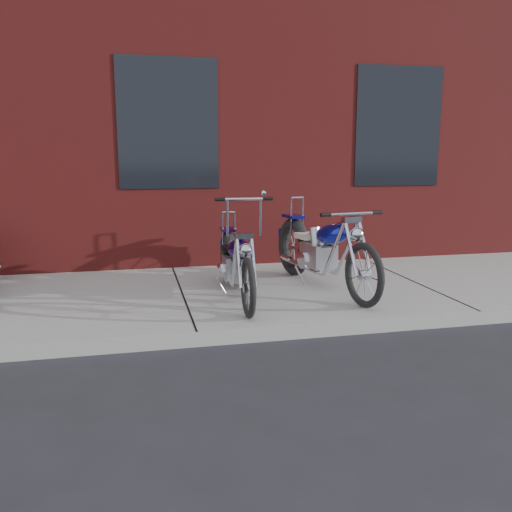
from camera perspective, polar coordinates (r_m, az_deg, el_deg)
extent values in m
plane|color=#2A2A30|center=(5.17, -6.20, -9.53)|extent=(120.00, 120.00, 0.00)
cube|color=gray|center=(6.58, -7.78, -4.48)|extent=(22.00, 3.00, 0.15)
cube|color=maroon|center=(13.03, -11.05, 20.26)|extent=(22.00, 10.00, 8.00)
torus|color=black|center=(6.74, -2.78, -0.38)|extent=(0.16, 0.69, 0.68)
torus|color=black|center=(5.31, -0.57, -3.75)|extent=(0.09, 0.62, 0.62)
cube|color=#ACB1B7|center=(6.15, -2.00, -1.53)|extent=(0.28, 0.39, 0.28)
ellipsoid|color=#21065D|center=(5.84, -1.63, 0.57)|extent=(0.27, 0.53, 0.29)
cube|color=black|center=(6.36, -2.35, 0.60)|extent=(0.24, 0.27, 0.06)
cylinder|color=silver|center=(5.37, -0.79, -0.87)|extent=(0.05, 0.28, 0.51)
cylinder|color=silver|center=(5.40, -1.03, 5.93)|extent=(0.52, 0.05, 0.03)
cylinder|color=silver|center=(6.61, -2.72, 2.56)|extent=(0.02, 0.02, 0.46)
cylinder|color=silver|center=(6.40, -1.27, -2.18)|extent=(0.08, 0.85, 0.05)
torus|color=black|center=(7.24, 4.55, 0.77)|extent=(0.28, 0.80, 0.79)
torus|color=black|center=(5.79, 12.16, -2.30)|extent=(0.19, 0.71, 0.71)
cube|color=#ACB1B7|center=(6.63, 7.25, -0.28)|extent=(0.37, 0.48, 0.33)
ellipsoid|color=#151CA7|center=(6.32, 8.67, 2.06)|extent=(0.38, 0.64, 0.34)
cube|color=beige|center=(6.84, 6.13, 1.94)|extent=(0.31, 0.34, 0.07)
cylinder|color=silver|center=(5.85, 11.52, 0.71)|extent=(0.09, 0.32, 0.59)
cylinder|color=silver|center=(5.91, 10.92, 4.29)|extent=(0.60, 0.13, 0.03)
cylinder|color=silver|center=(7.10, 4.92, 3.96)|extent=(0.03, 0.03, 0.52)
cylinder|color=silver|center=(6.93, 7.20, -1.01)|extent=(0.21, 0.98, 0.05)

